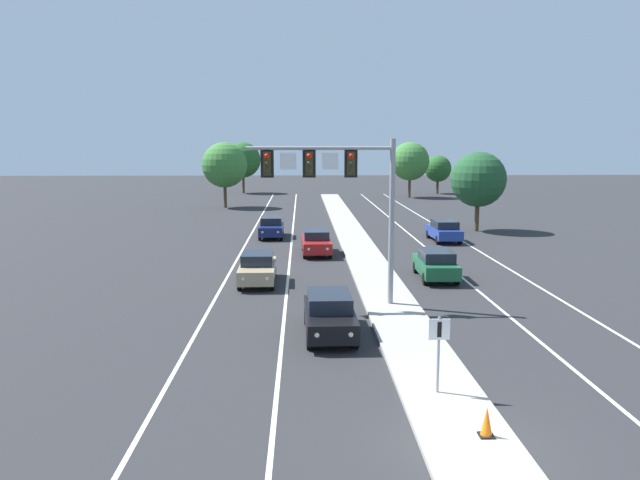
% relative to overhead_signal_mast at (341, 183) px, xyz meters
% --- Properties ---
extents(ground_plane, '(260.00, 260.00, 0.00)m').
position_rel_overhead_signal_mast_xyz_m(ground_plane, '(2.26, -12.83, -5.47)').
color(ground_plane, '#28282B').
extents(median_island, '(2.40, 110.00, 0.15)m').
position_rel_overhead_signal_mast_xyz_m(median_island, '(2.26, 5.17, -5.39)').
color(median_island, '#9E9B93').
rests_on(median_island, ground).
extents(lane_stripe_oncoming_center, '(0.14, 100.00, 0.01)m').
position_rel_overhead_signal_mast_xyz_m(lane_stripe_oncoming_center, '(-2.44, 12.17, -5.46)').
color(lane_stripe_oncoming_center, silver).
rests_on(lane_stripe_oncoming_center, ground).
extents(lane_stripe_receding_center, '(0.14, 100.00, 0.01)m').
position_rel_overhead_signal_mast_xyz_m(lane_stripe_receding_center, '(6.96, 12.17, -5.46)').
color(lane_stripe_receding_center, silver).
rests_on(lane_stripe_receding_center, ground).
extents(edge_stripe_left, '(0.14, 100.00, 0.01)m').
position_rel_overhead_signal_mast_xyz_m(edge_stripe_left, '(-5.74, 12.17, -5.46)').
color(edge_stripe_left, silver).
rests_on(edge_stripe_left, ground).
extents(edge_stripe_right, '(0.14, 100.00, 0.01)m').
position_rel_overhead_signal_mast_xyz_m(edge_stripe_right, '(10.26, 12.17, -5.46)').
color(edge_stripe_right, silver).
rests_on(edge_stripe_right, ground).
extents(overhead_signal_mast, '(6.37, 0.44, 7.20)m').
position_rel_overhead_signal_mast_xyz_m(overhead_signal_mast, '(0.00, 0.00, 0.00)').
color(overhead_signal_mast, gray).
rests_on(overhead_signal_mast, median_island).
extents(median_sign_post, '(0.60, 0.10, 2.20)m').
position_rel_overhead_signal_mast_xyz_m(median_sign_post, '(2.13, -9.82, -3.88)').
color(median_sign_post, gray).
rests_on(median_sign_post, median_island).
extents(car_oncoming_black, '(1.89, 4.50, 1.58)m').
position_rel_overhead_signal_mast_xyz_m(car_oncoming_black, '(-0.67, -4.01, -4.65)').
color(car_oncoming_black, black).
rests_on(car_oncoming_black, ground).
extents(car_oncoming_tan, '(1.87, 4.49, 1.58)m').
position_rel_overhead_signal_mast_xyz_m(car_oncoming_tan, '(-3.98, 4.81, -4.65)').
color(car_oncoming_tan, tan).
rests_on(car_oncoming_tan, ground).
extents(car_oncoming_red, '(1.91, 4.50, 1.58)m').
position_rel_overhead_signal_mast_xyz_m(car_oncoming_red, '(-0.74, 13.16, -4.65)').
color(car_oncoming_red, maroon).
rests_on(car_oncoming_red, ground).
extents(car_oncoming_navy, '(1.86, 4.49, 1.58)m').
position_rel_overhead_signal_mast_xyz_m(car_oncoming_navy, '(-4.03, 20.62, -4.65)').
color(car_oncoming_navy, '#141E4C').
rests_on(car_oncoming_navy, ground).
extents(car_receding_green, '(1.90, 4.50, 1.58)m').
position_rel_overhead_signal_mast_xyz_m(car_receding_green, '(5.43, 5.54, -4.65)').
color(car_receding_green, '#195633').
rests_on(car_receding_green, ground).
extents(car_receding_blue, '(1.89, 4.50, 1.58)m').
position_rel_overhead_signal_mast_xyz_m(car_receding_blue, '(8.85, 18.29, -4.65)').
color(car_receding_blue, navy).
rests_on(car_receding_blue, ground).
extents(traffic_cone_median_nose, '(0.36, 0.36, 0.74)m').
position_rel_overhead_signal_mast_xyz_m(traffic_cone_median_nose, '(2.72, -12.48, -4.96)').
color(traffic_cone_median_nose, black).
rests_on(traffic_cone_median_nose, median_island).
extents(tree_far_right_b, '(5.17, 5.17, 7.48)m').
position_rel_overhead_signal_mast_xyz_m(tree_far_right_b, '(12.93, 56.08, -0.58)').
color(tree_far_right_b, '#4C3823').
rests_on(tree_far_right_b, ground).
extents(tree_far_right_a, '(4.53, 4.53, 6.55)m').
position_rel_overhead_signal_mast_xyz_m(tree_far_right_a, '(12.81, 23.55, -1.19)').
color(tree_far_right_a, '#4C3823').
rests_on(tree_far_right_a, ground).
extents(tree_far_left_a, '(5.17, 5.17, 7.48)m').
position_rel_overhead_signal_mast_xyz_m(tree_far_left_a, '(-10.25, 64.36, -0.58)').
color(tree_far_left_a, '#4C3823').
rests_on(tree_far_left_a, ground).
extents(tree_far_right_c, '(3.86, 3.86, 5.58)m').
position_rel_overhead_signal_mast_xyz_m(tree_far_right_c, '(18.21, 62.59, -1.82)').
color(tree_far_right_c, '#4C3823').
rests_on(tree_far_right_c, ground).
extents(tree_far_left_b, '(5.10, 5.10, 7.38)m').
position_rel_overhead_signal_mast_xyz_m(tree_far_left_b, '(-10.37, 43.41, -0.64)').
color(tree_far_left_b, '#4C3823').
rests_on(tree_far_left_b, ground).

